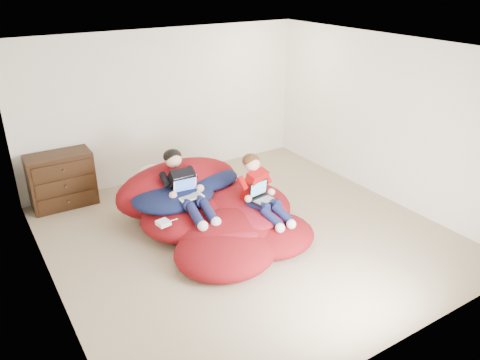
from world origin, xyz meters
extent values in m
cube|color=tan|center=(0.00, 0.00, -0.12)|extent=(5.10, 5.10, 0.25)
cube|color=white|center=(0.00, 2.51, 1.25)|extent=(5.10, 0.02, 2.50)
cube|color=white|center=(0.00, -2.51, 1.25)|extent=(5.10, 0.02, 2.50)
cube|color=white|center=(-2.51, 0.00, 1.25)|extent=(0.02, 5.10, 2.50)
cube|color=white|center=(2.51, 0.00, 1.25)|extent=(0.02, 5.10, 2.50)
cube|color=white|center=(0.00, 0.00, 2.51)|extent=(5.10, 5.10, 0.02)
cube|color=#331D0E|center=(-1.90, 2.26, 0.42)|extent=(0.94, 0.48, 0.84)
cube|color=#331D0E|center=(-1.90, 2.01, 0.17)|extent=(0.84, 0.03, 0.20)
cylinder|color=#4C3F26|center=(-1.90, 1.99, 0.17)|extent=(0.03, 0.06, 0.03)
cube|color=#331D0E|center=(-1.90, 2.01, 0.42)|extent=(0.84, 0.03, 0.20)
cylinder|color=#4C3F26|center=(-1.90, 1.99, 0.42)|extent=(0.03, 0.06, 0.03)
cube|color=#331D0E|center=(-1.90, 2.01, 0.68)|extent=(0.84, 0.03, 0.20)
cylinder|color=#4C3F26|center=(-1.90, 1.99, 0.68)|extent=(0.03, 0.06, 0.03)
ellipsoid|color=maroon|center=(-0.60, 0.53, 0.22)|extent=(1.37, 1.23, 0.49)
ellipsoid|color=maroon|center=(0.13, 0.44, 0.20)|extent=(1.53, 1.49, 0.55)
ellipsoid|color=maroon|center=(-0.25, -0.03, 0.18)|extent=(1.55, 1.24, 0.49)
ellipsoid|color=maroon|center=(-0.57, -0.38, 0.14)|extent=(1.31, 1.20, 0.44)
ellipsoid|color=maroon|center=(0.15, -0.36, 0.13)|extent=(1.18, 1.07, 0.39)
ellipsoid|color=maroon|center=(-0.49, 1.09, 0.40)|extent=(1.92, 0.85, 0.85)
ellipsoid|color=#131B44|center=(-0.73, 0.75, 0.48)|extent=(1.18, 0.96, 0.30)
ellipsoid|color=#131B44|center=(-0.12, 0.89, 0.52)|extent=(0.95, 0.67, 0.23)
ellipsoid|color=maroon|center=(0.06, -0.02, 0.34)|extent=(0.98, 0.98, 0.18)
ellipsoid|color=maroon|center=(-0.35, -0.15, 0.30)|extent=(0.93, 0.84, 0.17)
ellipsoid|color=silver|center=(-0.81, 1.30, 0.62)|extent=(0.46, 0.29, 0.29)
cube|color=black|center=(-0.64, 0.74, 0.67)|extent=(0.34, 0.45, 0.48)
sphere|color=#ECAC90|center=(-0.64, 0.89, 0.95)|extent=(0.23, 0.23, 0.23)
ellipsoid|color=black|center=(-0.64, 0.92, 0.99)|extent=(0.26, 0.24, 0.20)
cylinder|color=#141941|center=(-0.73, 0.41, 0.51)|extent=(0.16, 0.38, 0.21)
cylinder|color=#141941|center=(-0.73, 0.08, 0.48)|extent=(0.13, 0.36, 0.24)
sphere|color=white|center=(-0.73, -0.11, 0.41)|extent=(0.14, 0.14, 0.14)
cylinder|color=#141941|center=(-0.54, 0.41, 0.51)|extent=(0.16, 0.38, 0.21)
cylinder|color=#141941|center=(-0.54, 0.08, 0.48)|extent=(0.13, 0.36, 0.24)
sphere|color=white|center=(-0.54, -0.11, 0.41)|extent=(0.14, 0.14, 0.14)
cube|color=#BA1010|center=(0.21, 0.14, 0.64)|extent=(0.36, 0.35, 0.48)
sphere|color=#ECAC90|center=(0.21, 0.21, 0.94)|extent=(0.22, 0.22, 0.22)
ellipsoid|color=#482813|center=(0.21, 0.23, 0.98)|extent=(0.24, 0.23, 0.18)
cylinder|color=#141941|center=(0.12, -0.10, 0.45)|extent=(0.22, 0.37, 0.20)
cylinder|color=#141941|center=(0.12, -0.41, 0.42)|extent=(0.19, 0.36, 0.23)
sphere|color=white|center=(0.12, -0.59, 0.36)|extent=(0.13, 0.13, 0.13)
cylinder|color=#141941|center=(0.30, -0.10, 0.45)|extent=(0.22, 0.37, 0.20)
cylinder|color=#141941|center=(0.30, -0.41, 0.42)|extent=(0.19, 0.36, 0.23)
sphere|color=white|center=(0.30, -0.59, 0.36)|extent=(0.13, 0.13, 0.13)
cube|color=white|center=(-0.64, 0.43, 0.58)|extent=(0.34, 0.24, 0.01)
cube|color=gray|center=(-0.64, 0.41, 0.59)|extent=(0.28, 0.13, 0.00)
cube|color=white|center=(-0.64, 0.56, 0.70)|extent=(0.33, 0.05, 0.23)
cube|color=blue|center=(-0.64, 0.55, 0.71)|extent=(0.29, 0.03, 0.19)
cube|color=black|center=(0.21, -0.08, 0.52)|extent=(0.36, 0.28, 0.01)
cube|color=gray|center=(0.21, -0.09, 0.52)|extent=(0.29, 0.17, 0.00)
cube|color=black|center=(0.21, 0.04, 0.64)|extent=(0.32, 0.08, 0.23)
cube|color=teal|center=(0.21, 0.03, 0.64)|extent=(0.28, 0.06, 0.18)
cube|color=white|center=(-1.12, 0.22, 0.42)|extent=(0.17, 0.17, 0.06)
camera|label=1|loc=(-3.04, -4.66, 3.36)|focal=35.00mm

